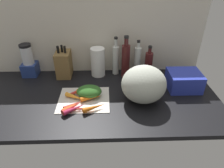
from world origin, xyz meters
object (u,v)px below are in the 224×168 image
Objects in this scene: bottle_0 at (116,59)px; carrot_2 at (73,105)px; bottle_1 at (126,60)px; carrot_8 at (72,108)px; carrot_1 at (87,93)px; carrot_3 at (91,98)px; carrot_0 at (71,107)px; winter_squash at (144,84)px; carrot_9 at (76,97)px; carrot_4 at (94,107)px; blender_appliance at (29,62)px; knife_block at (64,64)px; dish_rack at (184,80)px; carrot_7 at (78,91)px; carrot_5 at (74,109)px; bottle_2 at (137,61)px; paper_towel_roll at (98,62)px; bottle_3 at (148,64)px; carrot_6 at (80,109)px; cutting_board at (84,99)px.

carrot_2 is at bearing -122.81° from bottle_0.
bottle_0 is 0.94× the size of bottle_1.
bottle_0 reaches higher than carrot_8.
bottle_0 reaches higher than carrot_1.
bottle_1 is (36.50, 40.70, 11.62)cm from carrot_2.
carrot_0 is at bearing -142.70° from carrot_3.
carrot_9 is at bearing 178.74° from winter_squash.
blender_appliance is at bearing 138.16° from carrot_4.
carrot_3 is (11.86, 9.04, -0.01)cm from carrot_0.
knife_block is 92.28cm from dish_rack.
bottle_1 reaches higher than dish_rack.
carrot_7 is (2.17, 18.71, -0.49)cm from carrot_0.
carrot_0 is 0.85× the size of carrot_5.
winter_squash is (44.25, 11.27, 9.96)cm from carrot_5.
knife_block is (-12.21, 43.39, 7.90)cm from carrot_2.
winter_squash is (46.29, 9.20, 9.89)cm from carrot_0.
bottle_0 reaches higher than carrot_5.
dish_rack is at bearing -35.62° from bottle_2.
carrot_8 is at bearing -135.43° from bottle_2.
carrot_3 is 0.50× the size of bottle_2.
carrot_9 is (-12.28, 11.52, -0.20)cm from carrot_4.
bottle_2 reaches higher than paper_towel_roll.
carrot_0 reaches higher than carrot_5.
winter_squash is (45.26, 7.29, 9.95)cm from carrot_2.
carrot_9 is at bearing 173.42° from carrot_3.
winter_squash is at bearing -1.26° from carrot_9.
paper_towel_roll is (-30.56, 35.62, -0.90)cm from winter_squash.
knife_block is at bearing 165.93° from dish_rack.
bottle_3 reaches higher than carrot_5.
carrot_5 is 66.02cm from bottle_2.
paper_towel_roll is 40.26cm from bottle_3.
carrot_4 is (13.23, -3.26, 0.16)cm from carrot_2.
carrot_6 is at bearing -100.87° from carrot_1.
paper_towel_roll is at bearing 75.58° from cutting_board.
bottle_0 reaches higher than carrot_3.
paper_towel_roll is (15.41, 45.80, 8.89)cm from carrot_8.
blender_appliance is at bearing 146.13° from carrot_1.
carrot_8 reaches higher than carrot_5.
blender_appliance is 69.06cm from bottle_0.
carrot_2 is 0.95× the size of carrot_8.
cutting_board is at bearing 2.65° from carrot_9.
blender_appliance is at bearing 130.30° from carrot_5.
carrot_3 is 12.38cm from carrot_6.
carrot_5 is at bearing -75.69° from carrot_2.
carrot_4 is at bearing 3.38° from carrot_5.
winter_squash is 1.27× the size of paper_towel_roll.
dish_rack is at bearing -19.34° from paper_towel_roll.
carrot_9 is 0.57× the size of winter_squash.
carrot_3 is 0.57× the size of bottle_3.
carrot_9 is at bearing -41.43° from blender_appliance.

